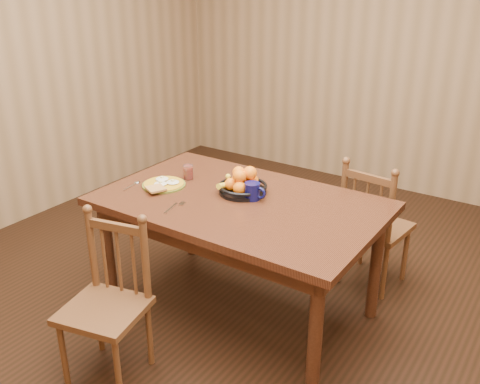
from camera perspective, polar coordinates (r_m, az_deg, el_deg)
The scene contains 10 objects.
room at distance 2.87m, azimuth 0.00°, elevation 10.17°, with size 4.52×5.02×2.72m.
dining_table at distance 3.09m, azimuth 0.00°, elevation -2.30°, with size 1.60×1.00×0.75m.
chair_far at distance 3.59m, azimuth 14.02°, elevation -3.55°, with size 0.44×0.42×0.87m.
chair_near at distance 2.83m, azimuth -13.95°, elevation -11.45°, with size 0.46×0.45×0.86m.
breakfast_plate at distance 3.28m, azimuth -8.16°, elevation 0.82°, with size 0.26×0.30×0.04m.
fork at distance 2.99m, azimuth -6.99°, elevation -1.55°, with size 0.05×0.18×0.00m.
spoon at distance 3.34m, azimuth -11.17°, elevation 0.88°, with size 0.04×0.16×0.01m.
coffee_mug at distance 3.05m, azimuth 1.40°, elevation 0.09°, with size 0.13×0.09×0.10m.
juice_glass at distance 3.37m, azimuth -5.54°, elevation 2.09°, with size 0.06×0.06×0.09m.
fruit_bowl at distance 3.13m, azimuth 0.26°, elevation 0.85°, with size 0.29×0.29×0.17m.
Camera 1 is at (1.56, -2.32, 1.98)m, focal length 40.00 mm.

